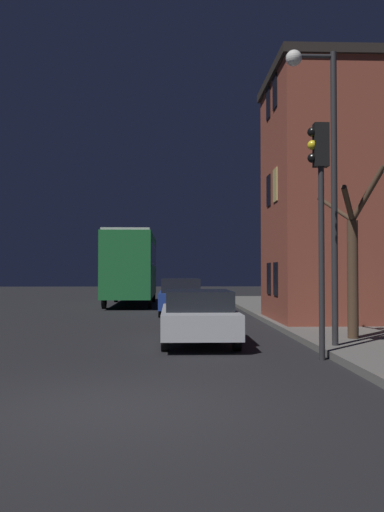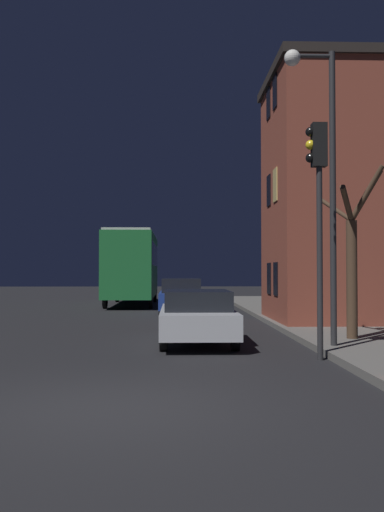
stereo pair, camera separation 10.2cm
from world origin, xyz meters
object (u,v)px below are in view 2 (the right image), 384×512
object	(u,v)px
bare_tree	(353,256)
car_mid_lane	(181,296)
streetlamp	(321,155)
traffic_light	(318,191)
car_near_lane	(197,315)
bus	(133,263)

from	to	relation	value
bare_tree	car_mid_lane	xyz separation A→B (m)	(-4.12, 9.89, -1.40)
streetlamp	car_mid_lane	distance (m)	12.11
streetlamp	traffic_light	size ratio (longest dim) A/B	1.37
car_near_lane	car_mid_lane	world-z (taller)	car_mid_lane
bare_tree	bus	distance (m)	18.12
bare_tree	car_mid_lane	distance (m)	10.80
bus	car_mid_lane	xyz separation A→B (m)	(2.53, -6.97, -1.50)
traffic_light	bare_tree	xyz separation A→B (m)	(1.45, 2.31, -1.28)
streetlamp	car_near_lane	size ratio (longest dim) A/B	1.44
streetlamp	traffic_light	distance (m)	1.46
traffic_light	car_mid_lane	xyz separation A→B (m)	(-2.67, 12.19, -2.68)
car_near_lane	bare_tree	bearing A→B (deg)	-7.88
bare_tree	car_near_lane	xyz separation A→B (m)	(-3.82, 0.53, -1.48)
traffic_light	car_near_lane	bearing A→B (deg)	129.93
streetlamp	car_mid_lane	world-z (taller)	streetlamp
streetlamp	car_mid_lane	bearing A→B (deg)	105.19
streetlamp	bus	world-z (taller)	streetlamp
traffic_light	car_near_lane	distance (m)	4.62
traffic_light	car_mid_lane	world-z (taller)	traffic_light
traffic_light	bare_tree	bearing A→B (deg)	57.94
car_near_lane	car_mid_lane	bearing A→B (deg)	91.83
car_near_lane	car_mid_lane	size ratio (longest dim) A/B	1.06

